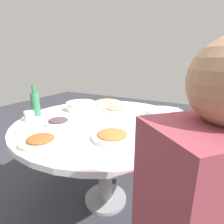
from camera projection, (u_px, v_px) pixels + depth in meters
name	position (u px, v px, depth m)	size (l,w,h in m)	color
ground	(106.00, 199.00, 1.56)	(8.00, 8.00, 0.00)	#34353D
round_dining_table	(105.00, 132.00, 1.38)	(1.31, 1.31, 0.73)	#99999E
rice_bowl	(164.00, 115.00, 1.34)	(0.27, 0.27, 0.08)	#B2B5BA
soup_bowl	(81.00, 106.00, 1.61)	(0.28, 0.26, 0.07)	white
dish_tofu_braise	(112.00, 136.00, 1.03)	(0.24, 0.24, 0.05)	silver
dish_stirfry	(41.00, 140.00, 0.97)	(0.22, 0.22, 0.05)	silver
dish_shrimp	(116.00, 109.00, 1.59)	(0.23, 0.23, 0.04)	silver
dish_eggplant	(58.00, 121.00, 1.27)	(0.19, 0.19, 0.04)	silver
dish_noodles	(108.00, 102.00, 1.84)	(0.25, 0.25, 0.04)	white
green_bottle	(35.00, 103.00, 1.44)	(0.07, 0.07, 0.25)	#337B4B
tea_cup_near	(29.00, 116.00, 1.32)	(0.07, 0.07, 0.07)	silver
tea_cup_far	(161.00, 136.00, 0.98)	(0.07, 0.07, 0.07)	white
tea_cup_side	(179.00, 131.00, 1.06)	(0.08, 0.08, 0.06)	#376093
diner_left	(209.00, 218.00, 0.46)	(0.47, 0.47, 0.76)	#2D333D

